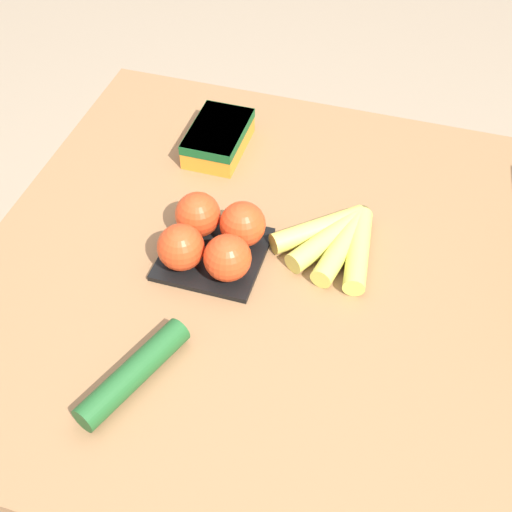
{
  "coord_description": "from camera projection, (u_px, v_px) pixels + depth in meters",
  "views": [
    {
      "loc": [
        0.8,
        0.24,
        1.67
      ],
      "look_at": [
        0.0,
        0.0,
        0.78
      ],
      "focal_mm": 50.0,
      "sensor_mm": 36.0,
      "label": 1
    }
  ],
  "objects": [
    {
      "name": "ground_plane",
      "position": [
        256.0,
        467.0,
        1.79
      ],
      "size": [
        12.0,
        12.0,
        0.0
      ],
      "primitive_type": "plane",
      "color": "gray"
    },
    {
      "name": "tomato_pack",
      "position": [
        212.0,
        238.0,
        1.23
      ],
      "size": [
        0.18,
        0.18,
        0.09
      ],
      "color": "black",
      "rests_on": "dining_table"
    },
    {
      "name": "dining_table",
      "position": [
        256.0,
        308.0,
        1.32
      ],
      "size": [
        1.02,
        0.97,
        0.75
      ],
      "color": "olive",
      "rests_on": "ground_plane"
    },
    {
      "name": "cucumber_near",
      "position": [
        134.0,
        373.0,
        1.07
      ],
      "size": [
        0.21,
        0.11,
        0.04
      ],
      "color": "#1E5123",
      "rests_on": "dining_table"
    },
    {
      "name": "banana_bunch",
      "position": [
        338.0,
        240.0,
        1.26
      ],
      "size": [
        0.2,
        0.19,
        0.04
      ],
      "color": "brown",
      "rests_on": "dining_table"
    },
    {
      "name": "carrot_bag",
      "position": [
        218.0,
        136.0,
        1.44
      ],
      "size": [
        0.16,
        0.11,
        0.06
      ],
      "color": "orange",
      "rests_on": "dining_table"
    }
  ]
}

